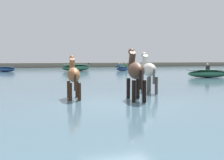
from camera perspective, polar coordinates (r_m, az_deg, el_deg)
ground_plane at (r=9.66m, az=2.03°, el=-5.90°), size 120.00×120.00×0.00m
water_surface at (r=19.21m, az=-9.37°, el=-0.58°), size 90.00×90.00×0.26m
horse_lead_dark_bay at (r=10.18m, az=4.58°, el=1.54°), size 0.82×1.91×2.07m
horse_trailing_chestnut at (r=10.57m, az=-7.45°, el=0.80°), size 0.61×1.68×1.82m
horse_flank_pinto at (r=12.66m, az=7.08°, el=1.78°), size 0.73×1.84×1.98m
boat_far_inshore at (r=23.61m, az=18.10°, el=1.19°), size 3.34×1.90×1.08m
boat_near_port at (r=35.75m, az=2.10°, el=2.23°), size 2.52×2.07×0.94m
boat_distant_east at (r=34.97m, az=-6.87°, el=2.37°), size 4.31×3.18×0.91m
boat_far_offshore at (r=34.75m, az=-19.99°, el=1.95°), size 2.68×2.74×0.55m
channel_buoy at (r=19.91m, az=-6.75°, el=0.53°), size 0.36×0.36×0.83m
far_shoreline at (r=50.10m, az=-16.16°, el=2.60°), size 80.00×2.40×1.04m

